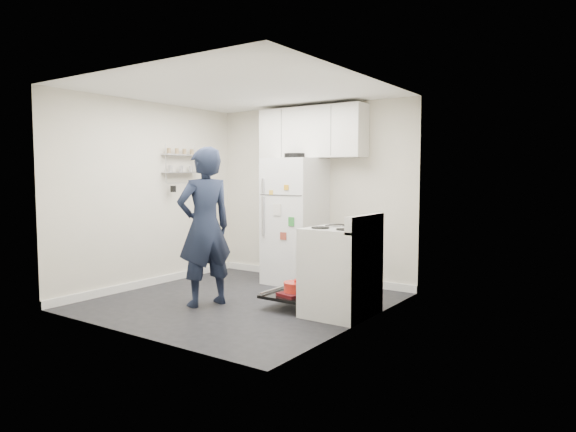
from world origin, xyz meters
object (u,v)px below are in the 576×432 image
Objects in this scene: person at (205,227)px; open_oven_door at (295,291)px; refrigerator at (295,221)px; electric_range at (340,272)px.

open_oven_door is at bearing 138.10° from person.
person is (-0.16, -1.63, 0.04)m from refrigerator.
refrigerator is at bearing 140.25° from electric_range.
person reaches higher than open_oven_door.
electric_range is 1.64m from person.
refrigerator is 1.64m from person.
person is (-0.92, -0.50, 0.73)m from open_oven_door.
electric_range is at bearing -39.75° from refrigerator.
person reaches higher than electric_range.
electric_range is 0.60× the size of person.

